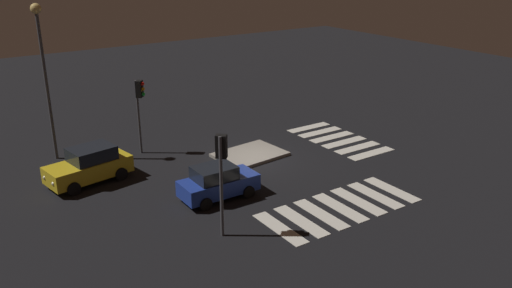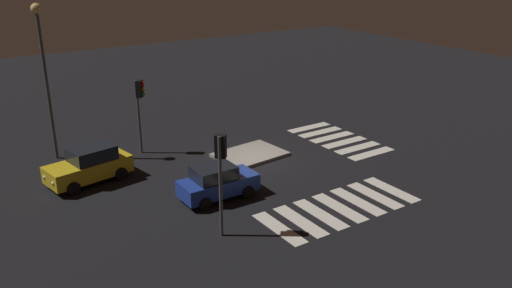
{
  "view_description": "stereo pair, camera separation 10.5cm",
  "coord_description": "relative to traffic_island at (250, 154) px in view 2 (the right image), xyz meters",
  "views": [
    {
      "loc": [
        -15.35,
        -22.81,
        11.23
      ],
      "look_at": [
        0.0,
        0.0,
        1.0
      ],
      "focal_mm": 36.87,
      "sensor_mm": 36.0,
      "label": 1
    },
    {
      "loc": [
        -15.27,
        -22.87,
        11.23
      ],
      "look_at": [
        0.0,
        0.0,
        1.0
      ],
      "focal_mm": 36.87,
      "sensor_mm": 36.0,
      "label": 2
    }
  ],
  "objects": [
    {
      "name": "ground_plane",
      "position": [
        -0.1,
        -0.78,
        -0.09
      ],
      "size": [
        80.0,
        80.0,
        0.0
      ],
      "primitive_type": "plane",
      "color": "black"
    },
    {
      "name": "traffic_island",
      "position": [
        0.0,
        0.0,
        0.0
      ],
      "size": [
        4.03,
        3.18,
        0.18
      ],
      "color": "gray",
      "rests_on": "ground"
    },
    {
      "name": "car_blue",
      "position": [
        -4.25,
        -3.68,
        0.72
      ],
      "size": [
        3.83,
        1.81,
        1.66
      ],
      "rotation": [
        0.0,
        0.0,
        0.0
      ],
      "color": "#1E389E",
      "rests_on": "ground"
    },
    {
      "name": "car_yellow",
      "position": [
        -8.73,
        1.58,
        0.81
      ],
      "size": [
        4.43,
        2.54,
        1.84
      ],
      "rotation": [
        0.0,
        0.0,
        3.32
      ],
      "color": "gold",
      "rests_on": "ground"
    },
    {
      "name": "traffic_light_south",
      "position": [
        -5.79,
        -6.76,
        3.24
      ],
      "size": [
        0.54,
        0.54,
        4.39
      ],
      "rotation": [
        0.0,
        0.0,
        0.81
      ],
      "color": "#47474C",
      "rests_on": "ground"
    },
    {
      "name": "traffic_light_west",
      "position": [
        -4.9,
        3.88,
        3.2
      ],
      "size": [
        0.54,
        0.54,
        4.34
      ],
      "rotation": [
        0.0,
        0.0,
        -0.77
      ],
      "color": "#47474C",
      "rests_on": "ground"
    },
    {
      "name": "street_lamp",
      "position": [
        -9.36,
        5.86,
        5.69
      ],
      "size": [
        0.56,
        0.56,
        8.62
      ],
      "color": "#47474C",
      "rests_on": "ground"
    },
    {
      "name": "crosswalk_near",
      "position": [
        -0.1,
        -7.73,
        -0.08
      ],
      "size": [
        7.6,
        3.2,
        0.02
      ],
      "color": "silver",
      "rests_on": "ground"
    },
    {
      "name": "crosswalk_side",
      "position": [
        6.1,
        -0.78,
        -0.08
      ],
      "size": [
        3.2,
        6.45,
        0.02
      ],
      "color": "silver",
      "rests_on": "ground"
    }
  ]
}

